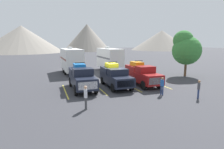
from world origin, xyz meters
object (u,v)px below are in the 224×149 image
(pickup_truck_b, at_px, (115,76))
(pickup_truck_a, at_px, (82,77))
(pickup_truck_c, at_px, (142,74))
(camper_trailer_a, at_px, (71,59))
(camper_trailer_b, at_px, (109,58))
(person_c, at_px, (86,96))
(person_b, at_px, (199,88))
(person_a, at_px, (162,85))

(pickup_truck_b, bearing_deg, pickup_truck_a, 177.44)
(pickup_truck_c, relative_size, camper_trailer_a, 0.69)
(camper_trailer_b, distance_m, person_c, 17.80)
(camper_trailer_a, distance_m, person_c, 16.16)
(camper_trailer_b, height_order, person_b, camper_trailer_b)
(pickup_truck_c, bearing_deg, pickup_truck_a, 177.98)
(person_a, bearing_deg, person_b, -40.16)
(person_c, bearing_deg, pickup_truck_b, 52.88)
(camper_trailer_b, bearing_deg, pickup_truck_a, -121.92)
(pickup_truck_a, bearing_deg, person_b, -36.67)
(camper_trailer_b, bearing_deg, pickup_truck_b, -105.42)
(camper_trailer_a, distance_m, camper_trailer_b, 6.11)
(person_a, relative_size, person_c, 0.94)
(pickup_truck_a, xyz_separation_m, person_b, (8.72, -6.49, -0.32))
(camper_trailer_a, height_order, person_b, camper_trailer_a)
(person_a, bearing_deg, pickup_truck_a, 144.66)
(camper_trailer_b, height_order, person_a, camper_trailer_b)
(camper_trailer_a, height_order, camper_trailer_b, camper_trailer_a)
(camper_trailer_a, relative_size, person_b, 5.10)
(camper_trailer_b, bearing_deg, camper_trailer_a, -178.68)
(pickup_truck_a, bearing_deg, camper_trailer_b, 58.08)
(pickup_truck_b, xyz_separation_m, camper_trailer_b, (2.90, 10.50, 0.91))
(person_c, bearing_deg, person_a, 10.48)
(pickup_truck_a, distance_m, camper_trailer_b, 12.21)
(camper_trailer_a, relative_size, person_a, 4.95)
(pickup_truck_c, relative_size, camper_trailer_b, 0.70)
(pickup_truck_b, bearing_deg, pickup_truck_c, -1.40)
(pickup_truck_a, distance_m, person_b, 10.87)
(pickup_truck_a, bearing_deg, person_c, -97.67)
(pickup_truck_a, relative_size, person_b, 3.56)
(person_c, bearing_deg, pickup_truck_a, 82.33)
(pickup_truck_c, height_order, camper_trailer_b, camper_trailer_b)
(pickup_truck_c, bearing_deg, person_c, -142.94)
(pickup_truck_a, distance_m, pickup_truck_b, 3.55)
(pickup_truck_b, bearing_deg, camper_trailer_b, 74.58)
(pickup_truck_b, distance_m, person_c, 7.19)
(pickup_truck_c, xyz_separation_m, person_a, (-0.27, -4.32, -0.28))
(pickup_truck_a, height_order, pickup_truck_c, pickup_truck_c)
(person_c, bearing_deg, camper_trailer_a, 86.01)
(pickup_truck_b, height_order, person_c, pickup_truck_b)
(person_a, bearing_deg, pickup_truck_b, 123.21)
(pickup_truck_a, relative_size, person_a, 3.45)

